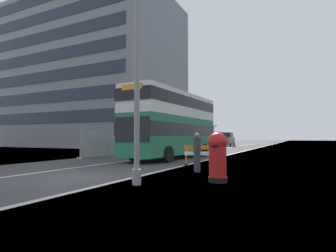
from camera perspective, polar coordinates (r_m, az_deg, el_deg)
name	(u,v)px	position (r m, az deg, el deg)	size (l,w,h in m)	color
ground	(86,179)	(10.76, -17.01, -10.74)	(140.00, 280.00, 0.10)	#38383A
double_decker_bus	(173,124)	(19.78, 1.17, 0.45)	(3.14, 10.35, 4.73)	#1E6B47
lamppost_foreground	(137,50)	(9.25, -6.54, 15.63)	(0.29, 0.70, 9.27)	gray
red_pillar_postbox	(218,155)	(9.40, 10.45, -6.01)	(0.66, 0.66, 1.70)	black
roadworks_barrier	(201,153)	(14.57, 6.98, -5.73)	(1.80, 0.71, 1.08)	orange
construction_site_fence	(152,142)	(28.23, -3.35, -3.43)	(0.44, 20.60, 2.14)	#A8AAAD
car_oncoming_near	(215,140)	(39.02, 9.84, -3.04)	(2.09, 4.50, 2.30)	gray
car_receding_mid	(227,140)	(47.97, 12.33, -2.87)	(2.08, 4.14, 2.36)	slate
bare_tree_far_verge_near	(145,134)	(40.78, -4.89, -1.62)	(2.88, 3.22, 4.51)	#4C3D2D
bare_tree_far_verge_mid	(210,133)	(62.36, 8.90, -1.52)	(1.99, 1.84, 5.05)	#4C3D2D
bare_tree_far_verge_far	(211,135)	(63.26, 9.01, -1.92)	(2.67, 2.77, 4.53)	#4C3D2D
pedestrian_at_kerb	(197,152)	(12.05, 6.18, -5.53)	(0.34, 0.34, 1.73)	#2D3342
backdrop_office_block	(86,78)	(50.65, -16.97, 9.67)	(31.75, 18.02, 24.06)	gray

